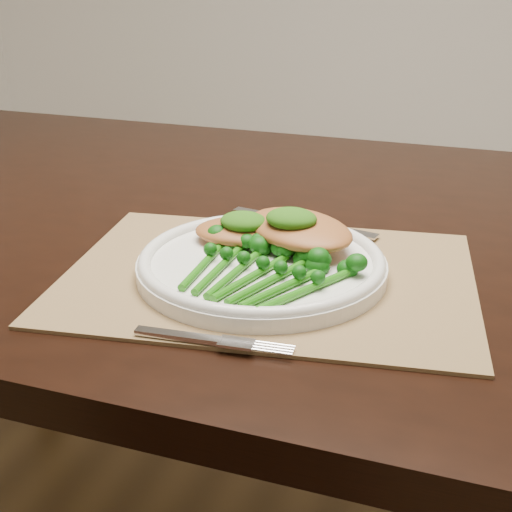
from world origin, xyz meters
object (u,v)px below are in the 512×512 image
(chicken_fillet_left, at_px, (246,231))
(broccolini_bundle, at_px, (252,276))
(dinner_plate, at_px, (262,263))
(placemat, at_px, (269,276))
(dining_table, at_px, (281,445))

(chicken_fillet_left, bearing_deg, broccolini_bundle, -80.91)
(dinner_plate, height_order, broccolini_bundle, broccolini_bundle)
(placemat, bearing_deg, dining_table, 93.65)
(dining_table, xyz_separation_m, broccolini_bundle, (0.04, -0.24, 0.40))
(dinner_plate, bearing_deg, dining_table, 99.26)
(placemat, bearing_deg, dinner_plate, 170.09)
(chicken_fillet_left, xyz_separation_m, broccolini_bundle, (0.04, -0.10, -0.01))
(dinner_plate, bearing_deg, placemat, -1.97)
(dinner_plate, relative_size, broccolini_bundle, 1.41)
(placemat, relative_size, broccolini_bundle, 2.29)
(placemat, xyz_separation_m, broccolini_bundle, (-0.00, -0.05, 0.02))
(dining_table, bearing_deg, chicken_fillet_left, -91.77)
(dining_table, height_order, dinner_plate, dinner_plate)
(dinner_plate, xyz_separation_m, broccolini_bundle, (0.01, -0.05, 0.01))
(dinner_plate, height_order, chicken_fillet_left, chicken_fillet_left)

